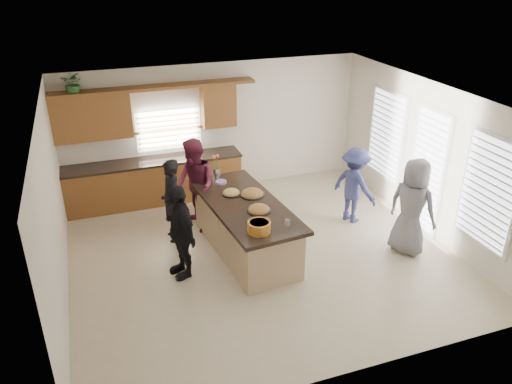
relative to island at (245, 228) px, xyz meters
name	(u,v)px	position (x,y,z in m)	size (l,w,h in m)	color
floor	(261,253)	(0.23, -0.20, -0.45)	(6.50, 6.50, 0.00)	beige
room_shell	(262,154)	(0.23, -0.20, 1.45)	(6.52, 6.02, 2.81)	silver
back_cabinetry	(151,161)	(-1.24, 2.53, 0.46)	(4.08, 0.66, 2.46)	brown
right_wall_glazing	(429,163)	(3.45, -0.33, 0.89)	(0.06, 4.00, 2.25)	white
island	(245,228)	(0.00, 0.00, 0.00)	(1.40, 2.80, 0.95)	tan
platter_front	(259,210)	(0.13, -0.37, 0.52)	(0.40, 0.40, 0.16)	black
platter_mid	(252,194)	(0.22, 0.24, 0.53)	(0.44, 0.44, 0.18)	black
platter_back	(231,193)	(-0.12, 0.40, 0.52)	(0.34, 0.34, 0.14)	black
salad_bowl	(259,227)	(-0.10, -1.01, 0.59)	(0.36, 0.36, 0.17)	#C77524
clear_cup	(287,222)	(0.39, -0.96, 0.55)	(0.09, 0.09, 0.10)	white
plate_stack	(221,182)	(-0.16, 0.92, 0.52)	(0.21, 0.21, 0.04)	#9F7FB9
flower_vase	(216,166)	(-0.17, 1.24, 0.73)	(0.14, 0.14, 0.44)	silver
potted_plant	(74,83)	(-2.50, 2.62, 2.17)	(0.41, 0.35, 0.45)	#387D32
woman_left_back	(172,201)	(-1.12, 0.84, 0.33)	(0.57, 0.37, 1.56)	black
woman_left_mid	(195,186)	(-0.63, 1.08, 0.45)	(0.87, 0.68, 1.80)	maroon
woman_left_front	(180,231)	(-1.21, -0.34, 0.36)	(0.95, 0.39, 1.62)	black
woman_right_back	(354,185)	(2.35, 0.37, 0.31)	(0.99, 0.57, 1.53)	navy
woman_right_front	(412,207)	(2.71, -0.97, 0.43)	(0.86, 0.56, 1.76)	slate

